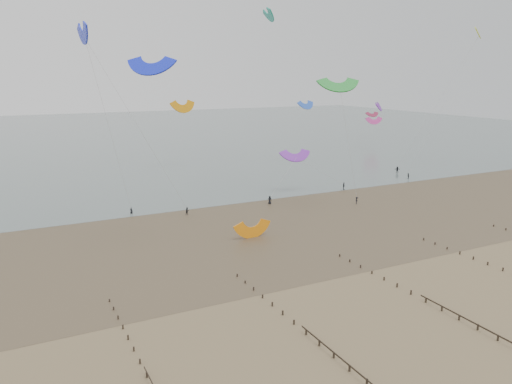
{
  "coord_description": "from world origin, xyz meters",
  "views": [
    {
      "loc": [
        -41.77,
        -49.02,
        28.29
      ],
      "look_at": [
        -2.91,
        28.0,
        8.0
      ],
      "focal_mm": 35.0,
      "sensor_mm": 36.0,
      "label": 1
    }
  ],
  "objects": [
    {
      "name": "ground",
      "position": [
        0.0,
        0.0,
        0.0
      ],
      "size": [
        500.0,
        500.0,
        0.0
      ],
      "primitive_type": "plane",
      "color": "brown",
      "rests_on": "ground"
    },
    {
      "name": "kites_airborne",
      "position": [
        -17.59,
        85.43,
        22.61
      ],
      "size": [
        228.0,
        111.74,
        43.16
      ],
      "color": "#1729F2",
      "rests_on": "ground"
    },
    {
      "name": "kitesurfers",
      "position": [
        25.8,
        50.57,
        0.88
      ],
      "size": [
        129.57,
        25.59,
        1.89
      ],
      "color": "black",
      "rests_on": "ground"
    },
    {
      "name": "kitesurfer_lead",
      "position": [
        -20.04,
        51.28,
        0.82
      ],
      "size": [
        0.71,
        0.68,
        1.63
      ],
      "primitive_type": "imported",
      "rotation": [
        0.0,
        0.0,
        2.46
      ],
      "color": "black",
      "rests_on": "ground"
    },
    {
      "name": "grounded_kite",
      "position": [
        -4.15,
        26.88,
        0.0
      ],
      "size": [
        6.46,
        5.19,
        3.4
      ],
      "primitive_type": null,
      "rotation": [
        1.54,
        0.0,
        0.06
      ],
      "color": "orange",
      "rests_on": "ground"
    },
    {
      "name": "sea_and_shore",
      "position": [
        -4.08,
        34.4,
        0.01
      ],
      "size": [
        500.0,
        665.0,
        0.03
      ],
      "color": "#475654",
      "rests_on": "ground"
    }
  ]
}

